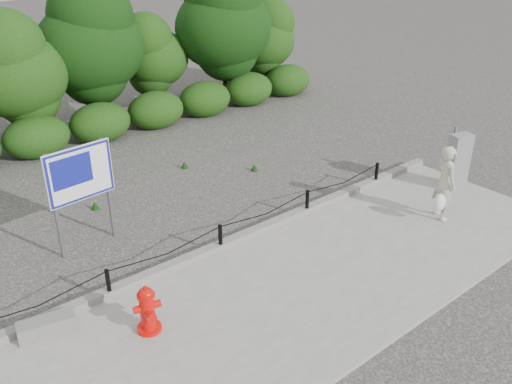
{
  "coord_description": "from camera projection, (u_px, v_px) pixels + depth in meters",
  "views": [
    {
      "loc": [
        -5.52,
        -7.87,
        6.22
      ],
      "look_at": [
        1.12,
        0.2,
        1.0
      ],
      "focal_mm": 38.0,
      "sensor_mm": 36.0,
      "label": 1
    }
  ],
  "objects": [
    {
      "name": "advertising_sign",
      "position": [
        80.0,
        178.0,
        10.86
      ],
      "size": [
        1.43,
        0.24,
        2.29
      ],
      "rotation": [
        0.0,
        0.0,
        0.1
      ],
      "color": "slate",
      "rests_on": "ground"
    },
    {
      "name": "fire_hydrant",
      "position": [
        148.0,
        310.0,
        8.91
      ],
      "size": [
        0.49,
        0.51,
        0.88
      ],
      "rotation": [
        0.0,
        0.0,
        -0.21
      ],
      "color": "red",
      "rests_on": "sidewalk"
    },
    {
      "name": "curb",
      "position": [
        219.0,
        246.0,
        11.32
      ],
      "size": [
        14.0,
        0.22,
        0.14
      ],
      "primitive_type": "cube",
      "color": "slate",
      "rests_on": "sidewalk"
    },
    {
      "name": "pedestrian",
      "position": [
        444.0,
        184.0,
        12.18
      ],
      "size": [
        0.83,
        0.76,
        1.76
      ],
      "rotation": [
        0.0,
        0.0,
        1.17
      ],
      "color": "#B7B59C",
      "rests_on": "sidewalk"
    },
    {
      "name": "treeline",
      "position": [
        51.0,
        54.0,
        16.44
      ],
      "size": [
        20.23,
        3.81,
        5.01
      ],
      "color": "black",
      "rests_on": "ground"
    },
    {
      "name": "utility_cabinet",
      "position": [
        458.0,
        161.0,
        13.66
      ],
      "size": [
        0.61,
        0.46,
        1.6
      ],
      "rotation": [
        0.0,
        0.0,
        -0.25
      ],
      "color": "gray",
      "rests_on": "sidewalk"
    },
    {
      "name": "chain_barrier",
      "position": [
        220.0,
        234.0,
        11.15
      ],
      "size": [
        10.06,
        0.06,
        0.6
      ],
      "color": "black",
      "rests_on": "sidewalk"
    },
    {
      "name": "sidewalk",
      "position": [
        285.0,
        297.0,
        9.95
      ],
      "size": [
        14.0,
        4.0,
        0.08
      ],
      "primitive_type": "cube",
      "color": "gray",
      "rests_on": "ground"
    },
    {
      "name": "concrete_block",
      "position": [
        47.0,
        326.0,
        8.96
      ],
      "size": [
        0.96,
        0.5,
        0.29
      ],
      "primitive_type": "cube",
      "rotation": [
        0.0,
        0.0,
        -0.21
      ],
      "color": "slate",
      "rests_on": "sidewalk"
    },
    {
      "name": "ground",
      "position": [
        221.0,
        253.0,
        11.35
      ],
      "size": [
        90.0,
        90.0,
        0.0
      ],
      "primitive_type": "plane",
      "color": "#2D2B28",
      "rests_on": "ground"
    }
  ]
}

